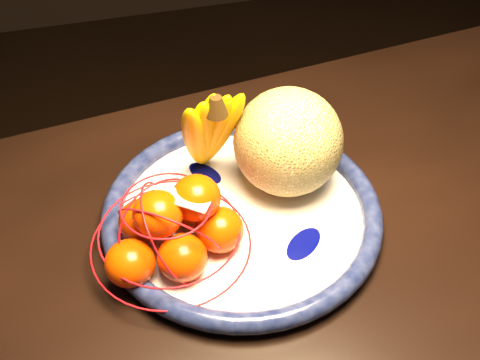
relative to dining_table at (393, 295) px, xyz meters
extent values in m
cube|color=black|center=(0.00, 0.00, 0.06)|extent=(1.63, 1.10, 0.04)
cylinder|color=white|center=(-0.19, 0.12, 0.09)|extent=(0.36, 0.36, 0.02)
torus|color=#050D35|center=(-0.19, 0.12, 0.10)|extent=(0.39, 0.39, 0.03)
cylinder|color=white|center=(-0.19, 0.12, 0.08)|extent=(0.17, 0.17, 0.01)
ellipsoid|color=#030757|center=(-0.13, 0.05, 0.10)|extent=(0.14, 0.13, 0.00)
ellipsoid|color=#030757|center=(-0.22, 0.21, 0.10)|extent=(0.12, 0.13, 0.00)
ellipsoid|color=#030757|center=(-0.30, 0.12, 0.10)|extent=(0.12, 0.08, 0.00)
sphere|color=olive|center=(-0.11, 0.17, 0.17)|extent=(0.15, 0.15, 0.15)
ellipsoid|color=yellow|center=(-0.23, 0.20, 0.18)|extent=(0.07, 0.11, 0.17)
ellipsoid|color=yellow|center=(-0.22, 0.21, 0.18)|extent=(0.04, 0.10, 0.17)
ellipsoid|color=yellow|center=(-0.22, 0.21, 0.19)|extent=(0.05, 0.09, 0.18)
ellipsoid|color=yellow|center=(-0.21, 0.21, 0.18)|extent=(0.07, 0.10, 0.17)
ellipsoid|color=yellow|center=(-0.20, 0.21, 0.18)|extent=(0.10, 0.10, 0.17)
cone|color=black|center=(-0.22, 0.21, 0.26)|extent=(0.03, 0.03, 0.03)
ellipsoid|color=#EC4000|center=(-0.35, 0.05, 0.13)|extent=(0.06, 0.06, 0.06)
ellipsoid|color=#EC4000|center=(-0.29, 0.04, 0.13)|extent=(0.06, 0.06, 0.06)
ellipsoid|color=#EC4000|center=(-0.23, 0.08, 0.13)|extent=(0.06, 0.06, 0.06)
ellipsoid|color=#EC4000|center=(-0.33, 0.12, 0.13)|extent=(0.06, 0.06, 0.06)
ellipsoid|color=#EC4000|center=(-0.26, 0.13, 0.13)|extent=(0.06, 0.06, 0.06)
ellipsoid|color=#EC4000|center=(-0.31, 0.08, 0.17)|extent=(0.06, 0.06, 0.06)
ellipsoid|color=#EC4000|center=(-0.26, 0.10, 0.17)|extent=(0.06, 0.06, 0.06)
torus|color=red|center=(-0.30, 0.08, 0.11)|extent=(0.22, 0.22, 0.00)
torus|color=red|center=(-0.30, 0.08, 0.13)|extent=(0.19, 0.19, 0.00)
torus|color=red|center=(-0.30, 0.08, 0.18)|extent=(0.12, 0.12, 0.00)
torus|color=red|center=(-0.30, 0.08, 0.13)|extent=(0.15, 0.11, 0.13)
torus|color=red|center=(-0.30, 0.08, 0.13)|extent=(0.08, 0.15, 0.13)
torus|color=red|center=(-0.30, 0.08, 0.13)|extent=(0.15, 0.13, 0.13)
cube|color=white|center=(-0.28, 0.08, 0.19)|extent=(0.08, 0.06, 0.01)
camera|label=1|loc=(-0.34, -0.43, 0.71)|focal=45.00mm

